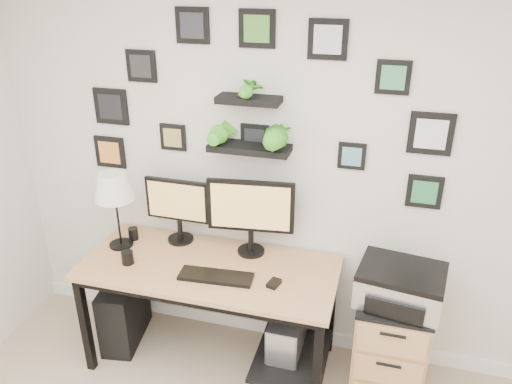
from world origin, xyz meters
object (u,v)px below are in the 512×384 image
(desk, at_px, (217,280))
(mug, at_px, (128,258))
(file_cabinet, at_px, (389,341))
(monitor_left, at_px, (178,206))
(table_lamp, at_px, (114,188))
(monitor_right, at_px, (251,211))
(pc_tower_black, at_px, (124,310))
(printer, at_px, (400,285))
(pc_tower_grey, at_px, (288,340))

(desk, bearing_deg, mug, -164.81)
(file_cabinet, bearing_deg, monitor_left, 174.27)
(desk, height_order, monitor_left, monitor_left)
(file_cabinet, bearing_deg, mug, -172.91)
(desk, distance_m, file_cabinet, 1.14)
(monitor_left, bearing_deg, desk, -31.45)
(table_lamp, bearing_deg, mug, -50.81)
(table_lamp, bearing_deg, monitor_right, 9.36)
(file_cabinet, bearing_deg, pc_tower_black, -178.03)
(mug, height_order, printer, printer)
(table_lamp, height_order, mug, table_lamp)
(monitor_left, bearing_deg, mug, -120.63)
(monitor_left, xyz_separation_m, monitor_right, (0.50, -0.02, 0.04))
(desk, relative_size, pc_tower_black, 3.35)
(monitor_right, relative_size, mug, 6.57)
(file_cabinet, height_order, printer, printer)
(monitor_right, bearing_deg, printer, -9.45)
(table_lamp, xyz_separation_m, mug, (0.15, -0.19, -0.38))
(pc_tower_black, xyz_separation_m, pc_tower_grey, (1.17, 0.03, -0.02))
(desk, xyz_separation_m, printer, (1.12, 0.03, 0.15))
(monitor_left, distance_m, file_cabinet, 1.59)
(table_lamp, height_order, file_cabinet, table_lamp)
(file_cabinet, relative_size, printer, 1.28)
(monitor_right, relative_size, printer, 1.05)
(pc_tower_grey, bearing_deg, desk, -177.00)
(table_lamp, height_order, pc_tower_black, table_lamp)
(monitor_right, xyz_separation_m, mug, (-0.71, -0.33, -0.26))
(monitor_left, height_order, pc_tower_black, monitor_left)
(file_cabinet, bearing_deg, table_lamp, -179.43)
(desk, relative_size, monitor_left, 3.55)
(pc_tower_black, relative_size, pc_tower_grey, 1.06)
(monitor_left, bearing_deg, pc_tower_black, -151.17)
(monitor_left, relative_size, table_lamp, 0.86)
(monitor_left, bearing_deg, printer, -6.95)
(pc_tower_black, bearing_deg, file_cabinet, -6.98)
(monitor_right, height_order, table_lamp, table_lamp)
(file_cabinet, xyz_separation_m, printer, (0.02, -0.03, 0.44))
(desk, bearing_deg, pc_tower_grey, 3.00)
(table_lamp, bearing_deg, printer, -0.47)
(pc_tower_grey, bearing_deg, mug, -170.39)
(desk, bearing_deg, table_lamp, 176.65)
(desk, height_order, pc_tower_black, desk)
(desk, xyz_separation_m, monitor_left, (-0.33, 0.20, 0.39))
(monitor_left, relative_size, file_cabinet, 0.67)
(printer, bearing_deg, pc_tower_grey, -179.93)
(desk, bearing_deg, monitor_left, 148.55)
(desk, relative_size, mug, 19.11)
(file_cabinet, bearing_deg, pc_tower_grey, -176.96)
(table_lamp, relative_size, pc_tower_grey, 1.16)
(desk, xyz_separation_m, pc_tower_grey, (0.47, 0.02, -0.40))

